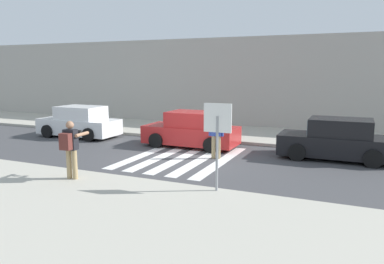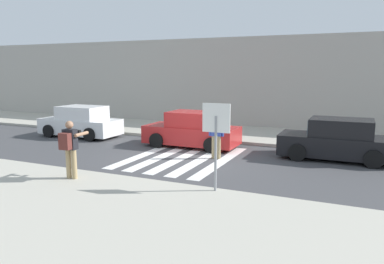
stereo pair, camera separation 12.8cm
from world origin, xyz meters
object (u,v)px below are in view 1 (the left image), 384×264
Objects in this scene: stop_sign at (217,128)px; parked_car_white at (80,123)px; parked_car_black at (337,140)px; parked_car_red at (192,130)px; pedestrian_crossing at (216,133)px; photographer_with_backpack at (70,145)px.

parked_car_white is (-9.40, 5.70, -1.11)m from stop_sign.
parked_car_red is at bearing 180.00° from parked_car_black.
parked_car_white is at bearing 167.85° from pedestrian_crossing.
stop_sign is 0.57× the size of parked_car_white.
parked_car_black is at bearing 0.00° from parked_car_white.
parked_car_red and parked_car_black have the same top height.
photographer_with_backpack is at bearing -99.40° from parked_car_red.
parked_car_white is (-5.11, 6.41, -0.44)m from photographer_with_backpack.
pedestrian_crossing is 2.46m from parked_car_red.
stop_sign is 6.41m from parked_car_black.
parked_car_red is at bearing 0.00° from parked_car_white.
pedestrian_crossing is (-1.48, 4.00, -0.86)m from stop_sign.
parked_car_black is (5.94, -0.00, 0.00)m from parked_car_red.
stop_sign is 6.65m from parked_car_red.
stop_sign reaches higher than parked_car_red.
photographer_with_backpack reaches higher than parked_car_black.
pedestrian_crossing is 4.52m from parked_car_black.
stop_sign is at bearing -31.23° from parked_car_white.
parked_car_black is at bearing -0.00° from parked_car_red.
photographer_with_backpack is 9.50m from parked_car_black.
pedestrian_crossing is at bearing -44.17° from parked_car_red.
pedestrian_crossing is at bearing 110.31° from stop_sign.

